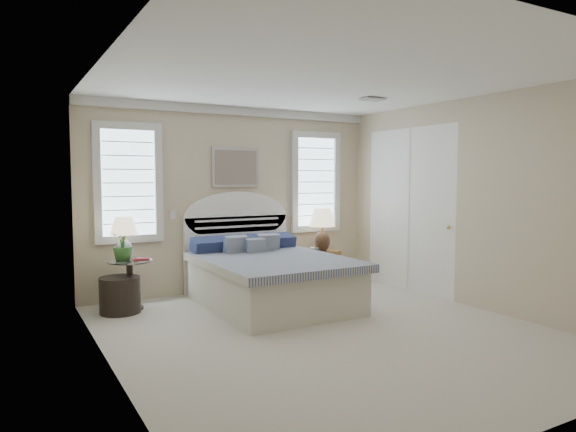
# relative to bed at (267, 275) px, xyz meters

# --- Properties ---
(floor) EXTENTS (4.50, 5.00, 0.01)m
(floor) POSITION_rel_bed_xyz_m (0.00, -1.46, -0.39)
(floor) COLOR #B7B19C
(floor) RESTS_ON ground
(ceiling) EXTENTS (4.50, 5.00, 0.01)m
(ceiling) POSITION_rel_bed_xyz_m (0.00, -1.46, 2.31)
(ceiling) COLOR white
(ceiling) RESTS_ON wall_back
(wall_back) EXTENTS (4.50, 0.02, 2.70)m
(wall_back) POSITION_rel_bed_xyz_m (0.00, 1.04, 0.96)
(wall_back) COLOR beige
(wall_back) RESTS_ON floor
(wall_left) EXTENTS (0.02, 5.00, 2.70)m
(wall_left) POSITION_rel_bed_xyz_m (-2.25, -1.46, 0.96)
(wall_left) COLOR beige
(wall_left) RESTS_ON floor
(wall_right) EXTENTS (0.02, 5.00, 2.70)m
(wall_right) POSITION_rel_bed_xyz_m (2.25, -1.46, 0.96)
(wall_right) COLOR beige
(wall_right) RESTS_ON floor
(crown_molding) EXTENTS (4.50, 0.08, 0.12)m
(crown_molding) POSITION_rel_bed_xyz_m (0.00, 1.00, 2.25)
(crown_molding) COLOR silver
(crown_molding) RESTS_ON wall_back
(hvac_vent) EXTENTS (0.30, 0.20, 0.02)m
(hvac_vent) POSITION_rel_bed_xyz_m (1.20, -0.66, 2.29)
(hvac_vent) COLOR #B2B2B2
(hvac_vent) RESTS_ON ceiling
(switch_plate) EXTENTS (0.08, 0.01, 0.12)m
(switch_plate) POSITION_rel_bed_xyz_m (-0.95, 1.03, 0.76)
(switch_plate) COLOR silver
(switch_plate) RESTS_ON wall_back
(window_left) EXTENTS (0.90, 0.06, 1.60)m
(window_left) POSITION_rel_bed_xyz_m (-1.55, 1.02, 1.21)
(window_left) COLOR silver
(window_left) RESTS_ON wall_back
(window_right) EXTENTS (0.90, 0.06, 1.60)m
(window_right) POSITION_rel_bed_xyz_m (1.40, 1.02, 1.21)
(window_right) COLOR silver
(window_right) RESTS_ON wall_back
(painting) EXTENTS (0.74, 0.04, 0.58)m
(painting) POSITION_rel_bed_xyz_m (0.00, 1.00, 1.43)
(painting) COLOR silver
(painting) RESTS_ON wall_back
(closet_door) EXTENTS (0.02, 1.80, 2.40)m
(closet_door) POSITION_rel_bed_xyz_m (2.23, -0.26, 0.81)
(closet_door) COLOR white
(closet_door) RESTS_ON floor
(bed) EXTENTS (1.72, 2.28, 1.47)m
(bed) POSITION_rel_bed_xyz_m (0.00, 0.00, 0.00)
(bed) COLOR beige
(bed) RESTS_ON floor
(side_table_left) EXTENTS (0.56, 0.56, 0.63)m
(side_table_left) POSITION_rel_bed_xyz_m (-1.65, 0.59, 0.00)
(side_table_left) COLOR black
(side_table_left) RESTS_ON floor
(nightstand_right) EXTENTS (0.50, 0.40, 0.53)m
(nightstand_right) POSITION_rel_bed_xyz_m (1.30, 0.69, 0.00)
(nightstand_right) COLOR olive
(nightstand_right) RESTS_ON floor
(floor_pot) EXTENTS (0.59, 0.59, 0.45)m
(floor_pot) POSITION_rel_bed_xyz_m (-1.80, 0.48, -0.16)
(floor_pot) COLOR black
(floor_pot) RESTS_ON floor
(lamp_left) EXTENTS (0.36, 0.36, 0.55)m
(lamp_left) POSITION_rel_bed_xyz_m (-1.69, 0.68, 0.58)
(lamp_left) COLOR silver
(lamp_left) RESTS_ON side_table_left
(lamp_right) EXTENTS (0.54, 0.54, 0.67)m
(lamp_right) POSITION_rel_bed_xyz_m (1.29, 0.66, 0.55)
(lamp_right) COLOR black
(lamp_right) RESTS_ON nightstand_right
(potted_plant) EXTENTS (0.28, 0.28, 0.43)m
(potted_plant) POSITION_rel_bed_xyz_m (-1.73, 0.59, 0.46)
(potted_plant) COLOR #296528
(potted_plant) RESTS_ON side_table_left
(books_left) EXTENTS (0.22, 0.18, 0.03)m
(books_left) POSITION_rel_bed_xyz_m (-1.52, 0.52, 0.26)
(books_left) COLOR maroon
(books_left) RESTS_ON side_table_left
(books_right) EXTENTS (0.19, 0.17, 0.07)m
(books_right) POSITION_rel_bed_xyz_m (1.17, 0.67, 0.18)
(books_right) COLOR maroon
(books_right) RESTS_ON nightstand_right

